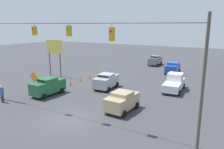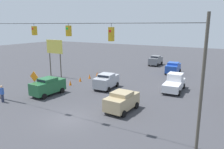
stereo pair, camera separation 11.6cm
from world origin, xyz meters
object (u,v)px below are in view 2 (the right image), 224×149
sedan_green_parked_shoulder (48,86)px  traffic_cone_fourth (80,79)px  sedan_silver_withflow_mid (106,81)px  traffic_cone_fifth (90,76)px  roadside_billboard (55,50)px  pedestrian (2,94)px  overhead_signal_span (71,57)px  traffic_cone_nearest (50,90)px  traffic_cone_second (61,86)px  work_zone_sign (34,79)px  pickup_truck_white_oncoming_far (174,83)px  traffic_cone_third (70,83)px  sedan_tan_crossing_near (122,101)px  traffic_cone_farthest (97,74)px  sedan_grey_withflow_deep (156,60)px  sedan_blue_oncoming_deep (173,68)px

sedan_green_parked_shoulder → traffic_cone_fourth: bearing=-85.3°
sedan_silver_withflow_mid → traffic_cone_fifth: 6.02m
roadside_billboard → pedestrian: roadside_billboard is taller
overhead_signal_span → traffic_cone_nearest: overhead_signal_span is taller
traffic_cone_second → work_zone_sign: work_zone_sign is taller
traffic_cone_nearest → sedan_green_parked_shoulder: bearing=126.4°
traffic_cone_nearest → pedestrian: pedestrian is taller
pickup_truck_white_oncoming_far → pedestrian: bearing=41.8°
pickup_truck_white_oncoming_far → traffic_cone_third: pickup_truck_white_oncoming_far is taller
sedan_tan_crossing_near → traffic_cone_nearest: 10.32m
pickup_truck_white_oncoming_far → traffic_cone_fifth: size_ratio=7.38×
sedan_tan_crossing_near → pickup_truck_white_oncoming_far: bearing=-106.5°
sedan_silver_withflow_mid → work_zone_sign: work_zone_sign is taller
sedan_silver_withflow_mid → traffic_cone_farthest: 7.34m
sedan_grey_withflow_deep → overhead_signal_span: bearing=94.1°
traffic_cone_farthest → pickup_truck_white_oncoming_far: bearing=171.2°
sedan_green_parked_shoulder → traffic_cone_fourth: size_ratio=6.12×
sedan_grey_withflow_deep → traffic_cone_second: bearing=76.5°
pickup_truck_white_oncoming_far → traffic_cone_fifth: bearing=0.4°
traffic_cone_second → traffic_cone_farthest: bearing=-91.5°
traffic_cone_nearest → traffic_cone_farthest: same height
traffic_cone_nearest → traffic_cone_farthest: 10.26m
traffic_cone_nearest → traffic_cone_fourth: same height
traffic_cone_nearest → traffic_cone_farthest: bearing=-90.8°
traffic_cone_third → sedan_tan_crossing_near: bearing=155.9°
sedan_tan_crossing_near → roadside_billboard: size_ratio=0.68×
traffic_cone_second → traffic_cone_nearest: bearing=92.2°
roadside_billboard → pedestrian: bearing=106.8°
sedan_green_parked_shoulder → traffic_cone_farthest: bearing=-88.0°
overhead_signal_span → traffic_cone_nearest: bearing=-31.1°
sedan_tan_crossing_near → roadside_billboard: bearing=-25.7°
sedan_green_parked_shoulder → traffic_cone_nearest: sedan_green_parked_shoulder is taller
pickup_truck_white_oncoming_far → sedan_blue_oncoming_deep: bearing=-74.8°
pickup_truck_white_oncoming_far → sedan_grey_withflow_deep: pickup_truck_white_oncoming_far is taller
sedan_blue_oncoming_deep → roadside_billboard: bearing=36.0°
sedan_grey_withflow_deep → traffic_cone_fourth: sedan_grey_withflow_deep is taller
sedan_silver_withflow_mid → traffic_cone_nearest: bearing=43.7°
traffic_cone_farthest → traffic_cone_fifth: bearing=89.4°
sedan_blue_oncoming_deep → traffic_cone_second: sedan_blue_oncoming_deep is taller
traffic_cone_second → roadside_billboard: bearing=-41.7°
sedan_tan_crossing_near → traffic_cone_farthest: (10.12, -11.06, -0.64)m
sedan_tan_crossing_near → traffic_cone_third: size_ratio=5.71×
sedan_blue_oncoming_deep → traffic_cone_second: bearing=57.2°
traffic_cone_second → sedan_green_parked_shoulder: bearing=102.7°
sedan_tan_crossing_near → pedestrian: size_ratio=2.16×
sedan_tan_crossing_near → traffic_cone_second: sedan_tan_crossing_near is taller
sedan_silver_withflow_mid → sedan_blue_oncoming_deep: bearing=-111.4°
sedan_silver_withflow_mid → traffic_cone_second: 5.99m
sedan_green_parked_shoulder → traffic_cone_second: 2.88m
sedan_blue_oncoming_deep → traffic_cone_fourth: 15.89m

